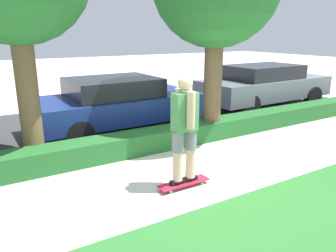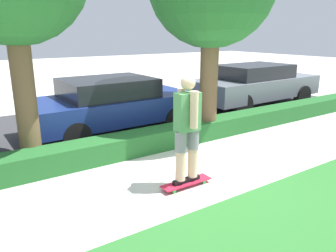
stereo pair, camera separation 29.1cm
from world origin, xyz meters
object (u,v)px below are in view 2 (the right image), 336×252
Objects in this scene: skateboard at (186,183)px; parked_car_rear at (255,84)px; skater_person at (187,127)px; parked_car_middle at (112,103)px.

skateboard is 6.84m from parked_car_rear.
parked_car_rear is (5.71, 3.69, -0.25)m from skater_person.
skateboard is at bearing 0.00° from skater_person.
parked_car_rear reaches higher than parked_car_middle.
parked_car_rear is at bearing 32.86° from skater_person.
parked_car_middle reaches higher than skateboard.
skater_person is 0.42× the size of parked_car_middle.
skater_person reaches higher than parked_car_middle.
parked_car_rear is (5.71, 3.69, 0.71)m from skateboard.
parked_car_rear is at bearing 32.86° from skateboard.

